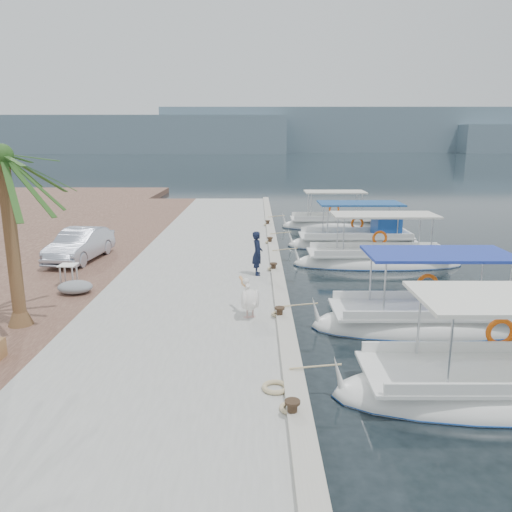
{
  "coord_description": "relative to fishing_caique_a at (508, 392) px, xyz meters",
  "views": [
    {
      "loc": [
        -0.98,
        -16.43,
        5.29
      ],
      "look_at": [
        -1.0,
        1.04,
        1.2
      ],
      "focal_mm": 35.0,
      "sensor_mm": 36.0,
      "label": 1
    }
  ],
  "objects": [
    {
      "name": "quay_curb",
      "position": [
        -4.52,
        11.88,
        0.44
      ],
      "size": [
        0.44,
        40.0,
        0.12
      ],
      "primitive_type": "cube",
      "color": "#AEA99A",
      "rests_on": "concrete_quay"
    },
    {
      "name": "fisherman",
      "position": [
        -5.25,
        7.96,
        1.17
      ],
      "size": [
        0.42,
        0.61,
        1.59
      ],
      "primitive_type": "imported",
      "rotation": [
        0.0,
        0.0,
        1.64
      ],
      "color": "black",
      "rests_on": "concrete_quay"
    },
    {
      "name": "cobblestone_strip",
      "position": [
        -12.3,
        11.88,
        0.13
      ],
      "size": [
        4.0,
        40.0,
        0.5
      ],
      "primitive_type": "cube",
      "color": "brown",
      "rests_on": "ground"
    },
    {
      "name": "distant_hills",
      "position": [
        25.31,
        208.38,
        7.49
      ],
      "size": [
        330.0,
        60.0,
        18.0
      ],
      "color": "slate",
      "rests_on": "ground"
    },
    {
      "name": "fishing_caique_c",
      "position": [
        -0.07,
        11.32,
        0.0
      ],
      "size": [
        7.29,
        2.12,
        2.83
      ],
      "color": "white",
      "rests_on": "ground"
    },
    {
      "name": "concrete_quay",
      "position": [
        -7.3,
        11.88,
        0.13
      ],
      "size": [
        6.0,
        40.0,
        0.5
      ],
      "primitive_type": "cube",
      "color": "#A0A19B",
      "rests_on": "ground"
    },
    {
      "name": "fishing_caique_a",
      "position": [
        0.0,
        0.0,
        0.0
      ],
      "size": [
        7.42,
        2.45,
        2.83
      ],
      "color": "white",
      "rests_on": "ground"
    },
    {
      "name": "folding_table",
      "position": [
        -11.57,
        6.54,
        0.9
      ],
      "size": [
        0.55,
        0.55,
        0.73
      ],
      "color": "silver",
      "rests_on": "cobblestone_strip"
    },
    {
      "name": "pelican",
      "position": [
        -5.47,
        3.5,
        0.91
      ],
      "size": [
        0.67,
        1.33,
        1.03
      ],
      "color": "tan",
      "rests_on": "concrete_quay"
    },
    {
      "name": "fishing_caique_e",
      "position": [
        -0.66,
        20.81,
        0.0
      ],
      "size": [
        6.09,
        2.15,
        2.83
      ],
      "color": "white",
      "rests_on": "ground"
    },
    {
      "name": "date_palm",
      "position": [
        -11.53,
        2.92,
        4.75
      ],
      "size": [
        4.6,
        4.6,
        5.32
      ],
      "color": "brown",
      "rests_on": "cobblestone_strip"
    },
    {
      "name": "tarp_bundle",
      "position": [
        -11.07,
        5.7,
        0.58
      ],
      "size": [
        1.1,
        0.9,
        0.4
      ],
      "primitive_type": "ellipsoid",
      "color": "gray",
      "rests_on": "cobblestone_strip"
    },
    {
      "name": "ground",
      "position": [
        -4.3,
        6.88,
        -0.12
      ],
      "size": [
        400.0,
        400.0,
        0.0
      ],
      "primitive_type": "plane",
      "color": "black",
      "rests_on": "ground"
    },
    {
      "name": "fishing_caique_b",
      "position": [
        -0.38,
        3.96,
        0.0
      ],
      "size": [
        6.66,
        2.25,
        2.83
      ],
      "color": "white",
      "rests_on": "ground"
    },
    {
      "name": "parked_car",
      "position": [
        -12.42,
        10.14,
        1.02
      ],
      "size": [
        1.82,
        4.05,
        1.29
      ],
      "primitive_type": "imported",
      "rotation": [
        0.0,
        0.0,
        -0.12
      ],
      "color": "#ACB2C4",
      "rests_on": "cobblestone_strip"
    },
    {
      "name": "rope_coil",
      "position": [
        -4.91,
        -0.61,
        0.43
      ],
      "size": [
        0.54,
        0.54,
        0.1
      ],
      "primitive_type": "torus",
      "color": "#C6B284",
      "rests_on": "concrete_quay"
    },
    {
      "name": "fishing_caique_d",
      "position": [
        -0.18,
        15.19,
        0.07
      ],
      "size": [
        6.84,
        2.33,
        2.83
      ],
      "color": "white",
      "rests_on": "ground"
    },
    {
      "name": "mooring_bollards",
      "position": [
        -4.65,
        8.38,
        0.57
      ],
      "size": [
        0.28,
        20.28,
        0.33
      ],
      "color": "black",
      "rests_on": "concrete_quay"
    }
  ]
}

